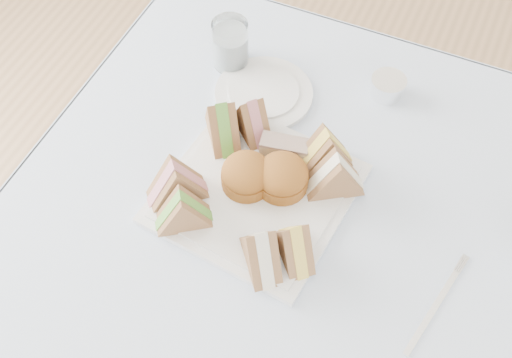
% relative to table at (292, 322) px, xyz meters
% --- Properties ---
extents(table, '(0.90, 0.90, 0.74)m').
position_rel_table_xyz_m(table, '(0.00, 0.00, 0.00)').
color(table, brown).
rests_on(table, floor).
extents(tablecloth, '(1.02, 1.02, 0.01)m').
position_rel_table_xyz_m(tablecloth, '(0.00, 0.00, 0.37)').
color(tablecloth, '#BBD3FB').
rests_on(tablecloth, table).
extents(serving_plate, '(0.33, 0.33, 0.01)m').
position_rel_table_xyz_m(serving_plate, '(-0.10, 0.04, 0.38)').
color(serving_plate, white).
rests_on(serving_plate, tablecloth).
extents(sandwich_fl_a, '(0.11, 0.10, 0.09)m').
position_rel_table_xyz_m(sandwich_fl_a, '(-0.22, -0.02, 0.43)').
color(sandwich_fl_a, '#976445').
rests_on(sandwich_fl_a, serving_plate).
extents(sandwich_fl_b, '(0.10, 0.09, 0.08)m').
position_rel_table_xyz_m(sandwich_fl_b, '(-0.19, -0.06, 0.43)').
color(sandwich_fl_b, '#976445').
rests_on(sandwich_fl_b, serving_plate).
extents(sandwich_fr_a, '(0.09, 0.10, 0.08)m').
position_rel_table_xyz_m(sandwich_fr_a, '(0.00, -0.04, 0.43)').
color(sandwich_fr_a, '#976445').
rests_on(sandwich_fr_a, serving_plate).
extents(sandwich_fr_b, '(0.10, 0.11, 0.09)m').
position_rel_table_xyz_m(sandwich_fr_b, '(-0.04, -0.08, 0.43)').
color(sandwich_fr_b, '#976445').
rests_on(sandwich_fr_b, serving_plate).
extents(sandwich_bl_a, '(0.10, 0.11, 0.09)m').
position_rel_table_xyz_m(sandwich_bl_a, '(-0.20, 0.12, 0.43)').
color(sandwich_bl_a, '#976445').
rests_on(sandwich_bl_a, serving_plate).
extents(sandwich_bl_b, '(0.10, 0.09, 0.08)m').
position_rel_table_xyz_m(sandwich_bl_b, '(-0.16, 0.16, 0.43)').
color(sandwich_bl_b, '#976445').
rests_on(sandwich_bl_b, serving_plate).
extents(sandwich_br_a, '(0.11, 0.09, 0.09)m').
position_rel_table_xyz_m(sandwich_br_a, '(0.02, 0.10, 0.43)').
color(sandwich_br_a, '#976445').
rests_on(sandwich_br_a, serving_plate).
extents(sandwich_br_b, '(0.11, 0.10, 0.09)m').
position_rel_table_xyz_m(sandwich_br_b, '(-0.02, 0.14, 0.43)').
color(sandwich_br_b, '#976445').
rests_on(sandwich_br_b, serving_plate).
extents(scone_left, '(0.10, 0.10, 0.06)m').
position_rel_table_xyz_m(scone_left, '(-0.12, 0.05, 0.42)').
color(scone_left, '#A15A1A').
rests_on(scone_left, serving_plate).
extents(scone_right, '(0.10, 0.10, 0.06)m').
position_rel_table_xyz_m(scone_right, '(-0.07, 0.07, 0.42)').
color(scone_right, '#A15A1A').
rests_on(scone_right, serving_plate).
extents(pastry_slice, '(0.09, 0.05, 0.04)m').
position_rel_table_xyz_m(pastry_slice, '(-0.09, 0.13, 0.41)').
color(pastry_slice, tan).
rests_on(pastry_slice, serving_plate).
extents(side_plate, '(0.24, 0.24, 0.01)m').
position_rel_table_xyz_m(side_plate, '(-0.18, 0.26, 0.38)').
color(side_plate, white).
rests_on(side_plate, tablecloth).
extents(water_glass, '(0.07, 0.07, 0.10)m').
position_rel_table_xyz_m(water_glass, '(-0.28, 0.31, 0.43)').
color(water_glass, white).
rests_on(water_glass, tablecloth).
extents(tea_strainer, '(0.09, 0.09, 0.04)m').
position_rel_table_xyz_m(tea_strainer, '(0.03, 0.35, 0.39)').
color(tea_strainer, white).
rests_on(tea_strainer, tablecloth).
extents(fork, '(0.04, 0.17, 0.00)m').
position_rel_table_xyz_m(fork, '(0.23, -0.04, 0.38)').
color(fork, white).
rests_on(fork, tablecloth).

